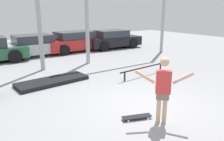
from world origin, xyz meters
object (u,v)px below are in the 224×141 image
at_px(skateboarder, 163,87).
at_px(skateboard, 137,117).
at_px(manual_pad, 53,81).
at_px(parked_car_silver, 35,45).
at_px(parked_car_black, 113,39).
at_px(parked_car_red, 77,41).
at_px(grind_rail, 144,69).

height_order(skateboarder, skateboard, skateboarder).
bearing_deg(manual_pad, parked_car_silver, 79.85).
bearing_deg(parked_car_black, skateboarder, -115.85).
bearing_deg(parked_car_red, grind_rail, -95.59).
bearing_deg(skateboard, parked_car_red, 92.03).
bearing_deg(grind_rail, manual_pad, 159.79).
height_order(skateboard, parked_car_red, parked_car_red).
height_order(grind_rail, parked_car_silver, parked_car_silver).
bearing_deg(manual_pad, skateboard, -79.32).
relative_size(skateboard, grind_rail, 0.30).
distance_m(skateboarder, parked_car_black, 11.08).
xyz_separation_m(grind_rail, parked_car_red, (0.26, 6.95, 0.33)).
relative_size(grind_rail, parked_car_silver, 0.68).
bearing_deg(skateboarder, parked_car_silver, 132.89).
bearing_deg(skateboard, manual_pad, 120.03).
distance_m(grind_rail, parked_car_silver, 7.39).
height_order(skateboard, manual_pad, manual_pad).
distance_m(grind_rail, parked_car_red, 6.96).
relative_size(skateboard, manual_pad, 0.30).
bearing_deg(grind_rail, skateboarder, -126.63).
bearing_deg(parked_car_silver, manual_pad, -101.05).
bearing_deg(skateboard, skateboarder, -32.99).
height_order(skateboard, parked_car_black, parked_car_black).
xyz_separation_m(manual_pad, grind_rail, (3.52, -1.30, 0.24)).
bearing_deg(manual_pad, parked_car_red, 56.24).
height_order(parked_car_red, parked_car_black, parked_car_red).
bearing_deg(parked_car_black, grind_rail, -111.41).
relative_size(skateboard, parked_car_red, 0.18).
height_order(skateboard, parked_car_silver, parked_car_silver).
bearing_deg(parked_car_black, parked_car_silver, 178.20).
xyz_separation_m(skateboard, parked_car_red, (3.02, 9.68, 0.58)).
bearing_deg(manual_pad, skateboarder, -75.92).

